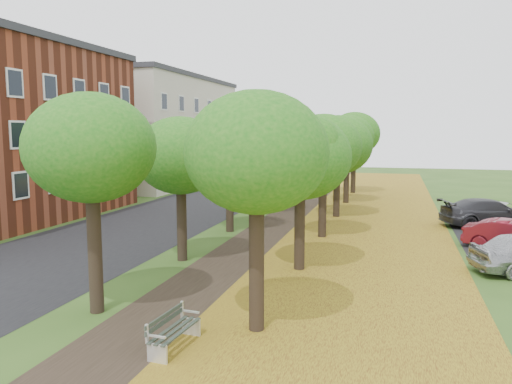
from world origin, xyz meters
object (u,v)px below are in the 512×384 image
Objects in this scene: bench at (173,330)px; car_red at (512,236)px; car_white at (504,213)px; car_grey at (489,213)px.

car_red is at bearing -32.88° from bench.
car_white reaches higher than bench.
bench is 0.46× the size of car_red.
car_red is at bearing -165.14° from car_white.
car_red is 0.76× the size of car_grey.
bench is 0.35× the size of car_grey.
bench is 21.23m from car_grey.
car_red is (10.04, 13.05, 0.21)m from bench.
bench is at bearing 133.65° from car_grey.
car_white is (0.90, 6.66, -0.04)m from car_red.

